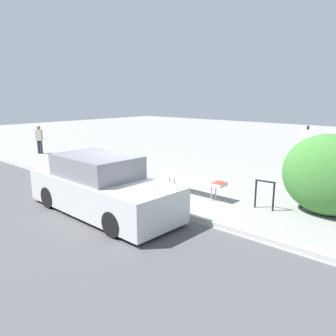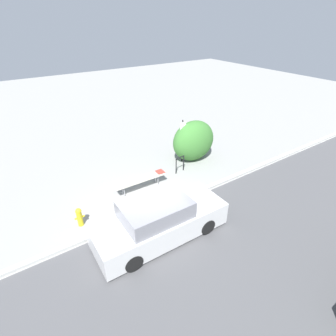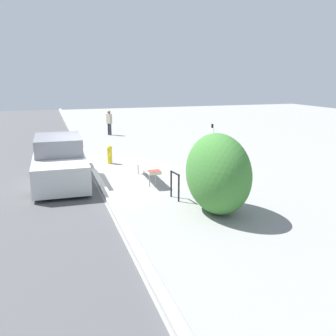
{
  "view_description": "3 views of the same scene",
  "coord_description": "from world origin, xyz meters",
  "px_view_note": "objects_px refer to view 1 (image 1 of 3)",
  "views": [
    {
      "loc": [
        6.71,
        -6.32,
        3.09
      ],
      "look_at": [
        0.11,
        1.05,
        0.9
      ],
      "focal_mm": 35.0,
      "sensor_mm": 36.0,
      "label": 1
    },
    {
      "loc": [
        -3.75,
        -7.04,
        6.78
      ],
      "look_at": [
        2.0,
        1.57,
        0.68
      ],
      "focal_mm": 28.0,
      "sensor_mm": 36.0,
      "label": 2
    },
    {
      "loc": [
        12.96,
        -1.6,
        3.56
      ],
      "look_at": [
        2.05,
        1.97,
        0.75
      ],
      "focal_mm": 40.0,
      "sensor_mm": 36.0,
      "label": 3
    }
  ],
  "objects_px": {
    "bench": "(192,179)",
    "bike_rack": "(265,192)",
    "pedestrian": "(39,139)",
    "sign_post": "(305,159)",
    "parked_car_near": "(101,188)",
    "fire_hydrant": "(113,172)"
  },
  "relations": [
    {
      "from": "sign_post",
      "to": "bench",
      "type": "bearing_deg",
      "value": -160.77
    },
    {
      "from": "fire_hydrant",
      "to": "sign_post",
      "type": "bearing_deg",
      "value": 17.24
    },
    {
      "from": "sign_post",
      "to": "fire_hydrant",
      "type": "relative_size",
      "value": 3.01
    },
    {
      "from": "bench",
      "to": "bike_rack",
      "type": "height_order",
      "value": "bike_rack"
    },
    {
      "from": "pedestrian",
      "to": "parked_car_near",
      "type": "height_order",
      "value": "parked_car_near"
    },
    {
      "from": "fire_hydrant",
      "to": "bike_rack",
      "type": "bearing_deg",
      "value": 11.26
    },
    {
      "from": "sign_post",
      "to": "parked_car_near",
      "type": "bearing_deg",
      "value": -134.38
    },
    {
      "from": "bike_rack",
      "to": "fire_hydrant",
      "type": "relative_size",
      "value": 1.08
    },
    {
      "from": "bench",
      "to": "bike_rack",
      "type": "xyz_separation_m",
      "value": [
        2.32,
        0.25,
        -0.02
      ]
    },
    {
      "from": "bike_rack",
      "to": "fire_hydrant",
      "type": "height_order",
      "value": "bike_rack"
    },
    {
      "from": "sign_post",
      "to": "fire_hydrant",
      "type": "xyz_separation_m",
      "value": [
        -6.02,
        -1.87,
        -0.98
      ]
    },
    {
      "from": "fire_hydrant",
      "to": "parked_car_near",
      "type": "height_order",
      "value": "parked_car_near"
    },
    {
      "from": "bench",
      "to": "pedestrian",
      "type": "height_order",
      "value": "pedestrian"
    },
    {
      "from": "pedestrian",
      "to": "parked_car_near",
      "type": "xyz_separation_m",
      "value": [
        9.99,
        -3.4,
        -0.12
      ]
    },
    {
      "from": "sign_post",
      "to": "pedestrian",
      "type": "height_order",
      "value": "sign_post"
    },
    {
      "from": "sign_post",
      "to": "pedestrian",
      "type": "distance_m",
      "value": 13.89
    },
    {
      "from": "sign_post",
      "to": "parked_car_near",
      "type": "xyz_separation_m",
      "value": [
        -3.88,
        -3.96,
        -0.69
      ]
    },
    {
      "from": "bench",
      "to": "fire_hydrant",
      "type": "bearing_deg",
      "value": -164.07
    },
    {
      "from": "bike_rack",
      "to": "pedestrian",
      "type": "bearing_deg",
      "value": 178.91
    },
    {
      "from": "bike_rack",
      "to": "pedestrian",
      "type": "xyz_separation_m",
      "value": [
        -13.15,
        0.25,
        0.31
      ]
    },
    {
      "from": "pedestrian",
      "to": "parked_car_near",
      "type": "distance_m",
      "value": 10.56
    },
    {
      "from": "bench",
      "to": "sign_post",
      "type": "height_order",
      "value": "sign_post"
    }
  ]
}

